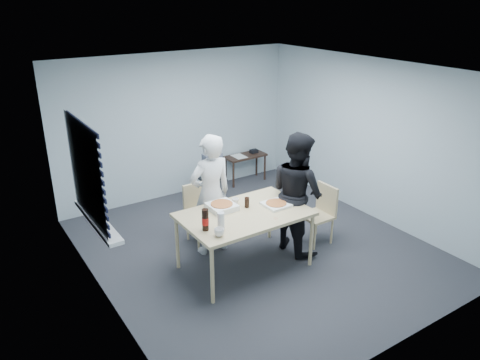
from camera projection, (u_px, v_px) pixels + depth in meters
room at (89, 180)px, 5.59m from camera, size 5.00×5.00×5.00m
dining_table at (245, 217)px, 6.20m from camera, size 1.68×1.06×0.82m
chair_far at (200, 209)px, 7.00m from camera, size 0.42×0.42×0.89m
chair_right at (321, 210)px, 6.97m from camera, size 0.42×0.42×0.89m
person_white at (211, 195)px, 6.55m from camera, size 0.65×0.42×1.77m
person_black at (297, 193)px, 6.63m from camera, size 0.47×0.86×1.77m
side_table at (245, 159)px, 9.21m from camera, size 0.83×0.37×0.55m
stool at (213, 184)px, 8.16m from camera, size 0.38×0.38×0.52m
backpack at (213, 167)px, 8.02m from camera, size 0.32×0.24×0.45m
pizza_box_a at (222, 206)px, 6.26m from camera, size 0.35×0.35×0.09m
pizza_box_b at (276, 204)px, 6.37m from camera, size 0.33×0.33×0.05m
mug_a at (219, 232)px, 5.58m from camera, size 0.17×0.17×0.10m
mug_b at (235, 202)px, 6.40m from camera, size 0.10×0.10×0.09m
cola_glass at (247, 202)px, 6.31m from camera, size 0.08×0.08×0.14m
soda_bottle at (205, 220)px, 5.68m from camera, size 0.09×0.09×0.28m
plastic_cups at (221, 221)px, 5.74m from camera, size 0.11×0.11×0.21m
rubber_band at (276, 218)px, 6.02m from camera, size 0.05×0.05×0.00m
papers at (239, 156)px, 9.10m from camera, size 0.31×0.36×0.01m
black_box at (254, 151)px, 9.30m from camera, size 0.18×0.16×0.07m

